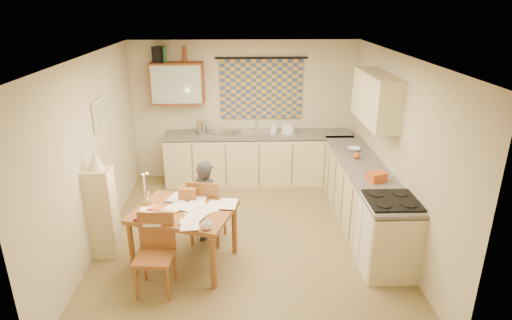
{
  "coord_description": "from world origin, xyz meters",
  "views": [
    {
      "loc": [
        -0.05,
        -5.29,
        3.16
      ],
      "look_at": [
        0.14,
        0.2,
        1.08
      ],
      "focal_mm": 30.0,
      "sensor_mm": 36.0,
      "label": 1
    }
  ],
  "objects_px": {
    "dining_table": "(185,236)",
    "chair_far": "(208,222)",
    "shelf_stand": "(103,213)",
    "stove": "(388,235)",
    "counter_back": "(258,158)",
    "person": "(207,203)",
    "counter_right": "(363,197)"
  },
  "relations": [
    {
      "from": "counter_back",
      "to": "shelf_stand",
      "type": "relative_size",
      "value": 2.75
    },
    {
      "from": "counter_back",
      "to": "shelf_stand",
      "type": "distance_m",
      "value": 3.12
    },
    {
      "from": "counter_back",
      "to": "dining_table",
      "type": "height_order",
      "value": "counter_back"
    },
    {
      "from": "dining_table",
      "to": "counter_right",
      "type": "bearing_deg",
      "value": 37.57
    },
    {
      "from": "stove",
      "to": "chair_far",
      "type": "height_order",
      "value": "stove"
    },
    {
      "from": "counter_back",
      "to": "shelf_stand",
      "type": "xyz_separation_m",
      "value": [
        -2.08,
        -2.32,
        0.15
      ]
    },
    {
      "from": "dining_table",
      "to": "chair_far",
      "type": "relative_size",
      "value": 1.45
    },
    {
      "from": "stove",
      "to": "dining_table",
      "type": "distance_m",
      "value": 2.49
    },
    {
      "from": "counter_right",
      "to": "shelf_stand",
      "type": "relative_size",
      "value": 2.46
    },
    {
      "from": "counter_back",
      "to": "stove",
      "type": "height_order",
      "value": "stove"
    },
    {
      "from": "counter_back",
      "to": "chair_far",
      "type": "bearing_deg",
      "value": -110.72
    },
    {
      "from": "shelf_stand",
      "to": "stove",
      "type": "bearing_deg",
      "value": -7.31
    },
    {
      "from": "stove",
      "to": "person",
      "type": "xyz_separation_m",
      "value": [
        -2.24,
        0.7,
        0.12
      ]
    },
    {
      "from": "person",
      "to": "counter_right",
      "type": "bearing_deg",
      "value": -133.79
    },
    {
      "from": "dining_table",
      "to": "stove",
      "type": "bearing_deg",
      "value": 12.64
    },
    {
      "from": "counter_right",
      "to": "chair_far",
      "type": "distance_m",
      "value": 2.27
    },
    {
      "from": "counter_back",
      "to": "stove",
      "type": "bearing_deg",
      "value": -62.27
    },
    {
      "from": "chair_far",
      "to": "person",
      "type": "relative_size",
      "value": 0.79
    },
    {
      "from": "counter_back",
      "to": "dining_table",
      "type": "xyz_separation_m",
      "value": [
        -1.02,
        -2.57,
        -0.07
      ]
    },
    {
      "from": "shelf_stand",
      "to": "counter_back",
      "type": "bearing_deg",
      "value": 48.2
    },
    {
      "from": "dining_table",
      "to": "chair_far",
      "type": "bearing_deg",
      "value": 82.54
    },
    {
      "from": "counter_right",
      "to": "dining_table",
      "type": "xyz_separation_m",
      "value": [
        -2.48,
        -0.9,
        -0.07
      ]
    },
    {
      "from": "chair_far",
      "to": "dining_table",
      "type": "bearing_deg",
      "value": 77.82
    },
    {
      "from": "person",
      "to": "shelf_stand",
      "type": "height_order",
      "value": "shelf_stand"
    },
    {
      "from": "counter_back",
      "to": "person",
      "type": "relative_size",
      "value": 2.75
    },
    {
      "from": "counter_back",
      "to": "stove",
      "type": "xyz_separation_m",
      "value": [
        1.46,
        -2.78,
        0.02
      ]
    },
    {
      "from": "chair_far",
      "to": "shelf_stand",
      "type": "bearing_deg",
      "value": 25.06
    },
    {
      "from": "person",
      "to": "stove",
      "type": "bearing_deg",
      "value": -161.73
    },
    {
      "from": "counter_back",
      "to": "counter_right",
      "type": "xyz_separation_m",
      "value": [
        1.46,
        -1.66,
        -0.0
      ]
    },
    {
      "from": "counter_back",
      "to": "dining_table",
      "type": "bearing_deg",
      "value": -111.62
    },
    {
      "from": "shelf_stand",
      "to": "counter_right",
      "type": "bearing_deg",
      "value": 10.59
    },
    {
      "from": "counter_back",
      "to": "chair_far",
      "type": "relative_size",
      "value": 3.48
    }
  ]
}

